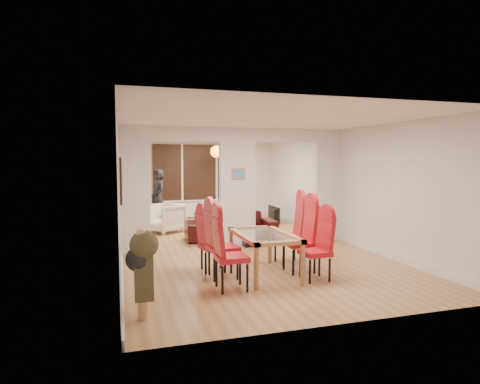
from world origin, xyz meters
name	(u,v)px	position (x,y,z in m)	size (l,w,h in m)	color
floor	(237,245)	(0.00, 0.00, 0.00)	(5.00, 9.00, 0.01)	#B77C49
room_walls	(237,187)	(0.00, 0.00, 1.30)	(5.00, 9.00, 2.60)	silver
divider_wall	(237,187)	(0.00, 0.00, 1.30)	(5.00, 0.18, 2.60)	white
bay_window_blinds	(199,172)	(0.00, 4.44, 1.50)	(3.00, 0.08, 1.80)	black
radiator	(200,209)	(0.00, 4.40, 0.30)	(1.40, 0.08, 0.50)	white
pendant_light	(216,152)	(0.30, 3.30, 2.15)	(0.36, 0.36, 0.36)	orange
stair_newel	(140,264)	(-2.25, -3.20, 0.55)	(0.40, 1.20, 1.10)	tan
wall_poster	(121,181)	(-2.47, -2.40, 1.60)	(0.04, 0.52, 0.67)	gray
pillar_photo	(239,174)	(0.00, -0.10, 1.60)	(0.30, 0.03, 0.25)	#4C8CD8
dining_table	(264,254)	(-0.23, -2.37, 0.35)	(0.84, 1.49, 0.70)	#B17541
dining_chair_la	(232,252)	(-0.94, -2.93, 0.56)	(0.45, 0.45, 1.12)	red
dining_chair_lb	(223,243)	(-0.91, -2.30, 0.57)	(0.46, 0.46, 1.14)	red
dining_chair_lc	(213,241)	(-0.98, -1.89, 0.51)	(0.41, 0.41, 1.03)	red
dining_chair_ra	(315,247)	(0.45, -2.86, 0.52)	(0.42, 0.42, 1.04)	red
dining_chair_rb	(299,238)	(0.41, -2.35, 0.58)	(0.47, 0.47, 1.17)	red
dining_chair_rc	(289,232)	(0.47, -1.80, 0.59)	(0.47, 0.47, 1.18)	red
sofa	(231,226)	(0.04, 0.72, 0.32)	(2.16, 0.84, 0.63)	black
armchair	(165,218)	(-1.39, 2.09, 0.38)	(0.83, 0.81, 0.76)	beige
person	(158,198)	(-1.48, 2.94, 0.82)	(0.39, 0.60, 1.65)	black
television	(271,215)	(1.87, 2.78, 0.25)	(0.11, 0.87, 0.50)	black
coffee_table	(227,222)	(0.42, 2.50, 0.12)	(1.03, 0.51, 0.24)	#331C11
bottle	(223,213)	(0.33, 2.57, 0.38)	(0.07, 0.07, 0.28)	#143F19
bowl	(230,217)	(0.53, 2.61, 0.26)	(0.23, 0.23, 0.06)	#331C11
shoes	(249,244)	(0.20, -0.20, 0.05)	(0.24, 0.26, 0.10)	black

